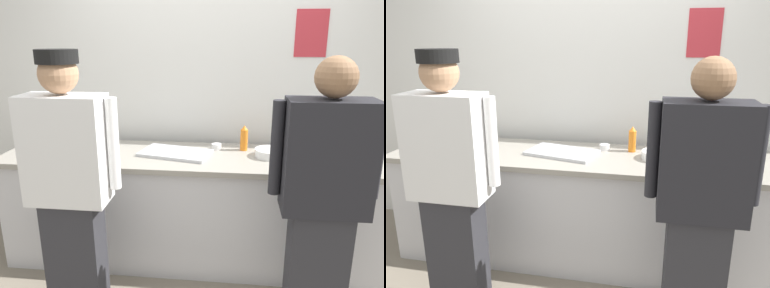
# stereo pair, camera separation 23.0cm
# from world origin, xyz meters

# --- Properties ---
(ground_plane) EXTENTS (9.00, 9.00, 0.00)m
(ground_plane) POSITION_xyz_m (0.00, 0.00, 0.00)
(ground_plane) COLOR slate
(wall_back) EXTENTS (4.80, 0.11, 2.85)m
(wall_back) POSITION_xyz_m (0.00, 0.86, 1.42)
(wall_back) COLOR silver
(wall_back) RESTS_ON ground
(prep_counter) EXTENTS (3.06, 0.71, 0.88)m
(prep_counter) POSITION_xyz_m (0.00, 0.38, 0.44)
(prep_counter) COLOR silver
(prep_counter) RESTS_ON ground
(chef_near_left) EXTENTS (0.61, 0.24, 1.69)m
(chef_near_left) POSITION_xyz_m (-0.72, -0.35, 0.90)
(chef_near_left) COLOR #2D2D33
(chef_near_left) RESTS_ON ground
(chef_center) EXTENTS (0.61, 0.24, 1.66)m
(chef_center) POSITION_xyz_m (0.75, -0.32, 0.88)
(chef_center) COLOR #2D2D33
(chef_center) RESTS_ON ground
(plate_stack_front) EXTENTS (0.23, 0.23, 0.06)m
(plate_stack_front) POSITION_xyz_m (0.52, 0.40, 0.91)
(plate_stack_front) COLOR white
(plate_stack_front) RESTS_ON prep_counter
(mixing_bowl_steel) EXTENTS (0.34, 0.34, 0.13)m
(mixing_bowl_steel) POSITION_xyz_m (1.01, 0.43, 0.94)
(mixing_bowl_steel) COLOR #B7BABF
(mixing_bowl_steel) RESTS_ON prep_counter
(sheet_tray) EXTENTS (0.58, 0.42, 0.02)m
(sheet_tray) POSITION_xyz_m (-0.20, 0.38, 0.89)
(sheet_tray) COLOR #B7BABF
(sheet_tray) RESTS_ON prep_counter
(squeeze_bottle_primary) EXTENTS (0.06, 0.06, 0.20)m
(squeeze_bottle_primary) POSITION_xyz_m (0.33, 0.55, 0.98)
(squeeze_bottle_primary) COLOR orange
(squeeze_bottle_primary) RESTS_ON prep_counter
(ramekin_yellow_sauce) EXTENTS (0.08, 0.08, 0.04)m
(ramekin_yellow_sauce) POSITION_xyz_m (0.11, 0.55, 0.91)
(ramekin_yellow_sauce) COLOR white
(ramekin_yellow_sauce) RESTS_ON prep_counter
(ramekin_green_sauce) EXTENTS (0.10, 0.10, 0.04)m
(ramekin_green_sauce) POSITION_xyz_m (0.90, 0.21, 0.90)
(ramekin_green_sauce) COLOR white
(ramekin_green_sauce) RESTS_ON prep_counter
(ramekin_orange_sauce) EXTENTS (0.08, 0.08, 0.04)m
(ramekin_orange_sauce) POSITION_xyz_m (-1.07, 0.42, 0.90)
(ramekin_orange_sauce) COLOR white
(ramekin_orange_sauce) RESTS_ON prep_counter
(deli_cup) EXTENTS (0.09, 0.09, 0.08)m
(deli_cup) POSITION_xyz_m (-0.85, 0.22, 0.92)
(deli_cup) COLOR white
(deli_cup) RESTS_ON prep_counter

